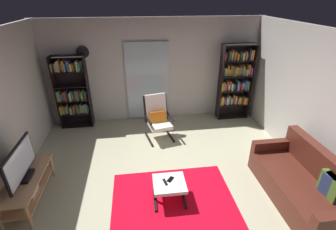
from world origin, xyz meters
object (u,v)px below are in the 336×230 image
Objects in this scene: lounge_armchair at (158,116)px; ottoman at (169,185)px; tv_stand at (27,186)px; leather_sofa at (304,184)px; wall_clock at (83,52)px; bookshelf_near_sofa at (235,80)px; tv_remote at (165,182)px; bookshelf_near_tv at (72,91)px; cell_phone at (170,179)px; television at (20,164)px.

lounge_armchair reaches higher than ottoman.
tv_stand is 4.48m from leather_sofa.
leather_sofa is at bearing -40.86° from wall_clock.
tv_stand is 0.64× the size of bookshelf_near_sofa.
wall_clock reaches higher than bookshelf_near_sofa.
lounge_armchair reaches higher than leather_sofa.
wall_clock is at bearing 176.80° from bookshelf_near_sofa.
tv_stand is 2.22m from tv_remote.
cell_phone is at bearing -54.30° from bookshelf_near_tv.
tv_stand is at bearing -96.15° from bookshelf_near_tv.
tv_stand is 2.29m from ottoman.
leather_sofa is at bearing -37.02° from bookshelf_near_tv.
lounge_armchair is at bearing 132.97° from leather_sofa.
leather_sofa is (4.44, -0.58, -0.44)m from television.
television reaches higher than lounge_armchair.
bookshelf_near_sofa is 3.84m from wall_clock.
leather_sofa is at bearing -7.18° from ottoman.
lounge_armchair is (2.29, 1.76, 0.22)m from tv_stand.
bookshelf_near_tv is (0.28, 2.58, 0.62)m from tv_stand.
lounge_armchair is 3.53× the size of wall_clock.
wall_clock is (-1.65, 0.97, 1.32)m from lounge_armchair.
leather_sofa is 5.26m from wall_clock.
leather_sofa is (4.17, -3.14, -0.63)m from bookshelf_near_tv.
cell_phone is 0.48× the size of wall_clock.
television is 3.27× the size of wall_clock.
television is at bearing 172.60° from leather_sofa.
cell_phone is at bearing 66.29° from ottoman.
television is 4.50m from leather_sofa.
bookshelf_near_sofa is at bearing 29.79° from tv_stand.
bookshelf_near_sofa reaches higher than bookshelf_near_tv.
tv_remote is (-0.09, -2.03, -0.15)m from lounge_armchair.
cell_phone is (0.09, 0.05, -0.00)m from tv_remote.
tv_remote is (2.20, -0.28, 0.07)m from tv_stand.
television is 0.52× the size of bookshelf_near_tv.
bookshelf_near_tv is at bearing 179.13° from bookshelf_near_sofa.
bookshelf_near_sofa is at bearing 19.88° from lounge_armchair.
bookshelf_near_sofa is at bearing 39.02° from tv_remote.
lounge_armchair reaches higher than tv_remote.
tv_remote is at bearing -112.40° from cell_phone.
ottoman is 3.75× the size of cell_phone.
tv_stand is 4.36× the size of wall_clock.
bookshelf_near_tv reaches higher than ottoman.
lounge_armchair reaches higher than cell_phone.
ottoman is at bearing -61.64° from wall_clock.
wall_clock is (-3.76, 0.21, 0.78)m from bookshelf_near_sofa.
bookshelf_near_tv reaches higher than leather_sofa.
wall_clock reaches higher than bookshelf_near_tv.
leather_sofa is (0.05, -3.08, -0.76)m from bookshelf_near_sofa.
bookshelf_near_tv is at bearing 124.77° from ottoman.
television is 2.34m from cell_phone.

